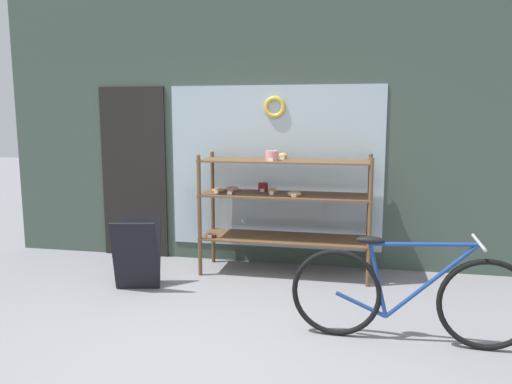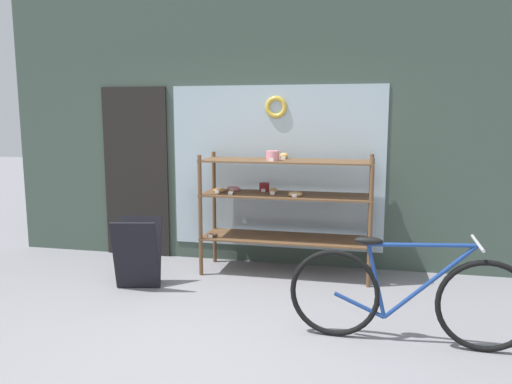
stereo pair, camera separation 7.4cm
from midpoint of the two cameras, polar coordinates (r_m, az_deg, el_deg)
The scene contains 5 objects.
ground_plane at distance 4.05m, azimuth -7.03°, elevation -17.03°, with size 30.00×30.00×0.00m, color gray.
storefront_facade at distance 5.90m, azimuth -0.43°, elevation 6.87°, with size 6.38×0.13×3.20m.
display_case at distance 5.49m, azimuth 2.65°, elevation -0.79°, with size 1.86×0.56×1.38m.
bicycle at distance 4.09m, azimuth 16.47°, elevation -11.29°, with size 1.83×0.46×0.85m.
sandwich_board at distance 5.24m, azimuth -13.85°, elevation -6.88°, with size 0.51×0.46×0.72m.
Camera 1 is at (1.16, -3.46, 1.76)m, focal length 35.00 mm.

